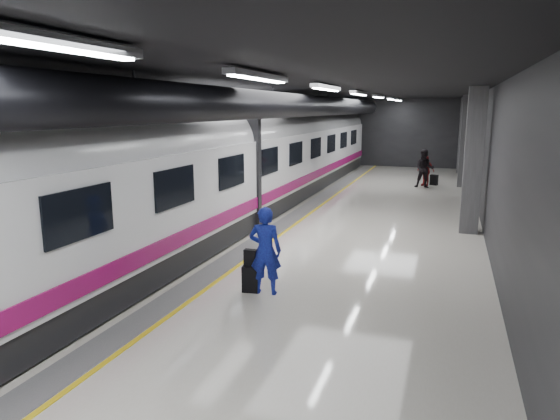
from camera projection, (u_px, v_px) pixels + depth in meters
The scene contains 9 objects.
ground at pixel (313, 235), 15.39m from camera, with size 40.00×40.00×0.00m, color silver.
platform_hall at pixel (313, 118), 15.66m from camera, with size 10.02×40.02×4.51m.
train at pixel (216, 165), 16.01m from camera, with size 3.05×38.00×4.05m.
traveler_main at pixel (265, 251), 10.38m from camera, with size 0.68×0.45×1.87m, color #1936BE.
suitcase_main at pixel (251, 279), 10.60m from camera, with size 0.35×0.22×0.57m, color black.
shoulder_bag at pixel (251, 258), 10.52m from camera, with size 0.27×0.14×0.36m, color black.
traveler_far_a at pixel (424, 169), 24.50m from camera, with size 0.92×0.72×1.89m, color black.
traveler_far_b at pixel (426, 171), 25.22m from camera, with size 0.89×0.37×1.53m, color maroon.
suitcase_far at pixel (434, 180), 25.52m from camera, with size 0.36×0.23×0.53m, color black.
Camera 1 is at (3.87, -14.45, 3.83)m, focal length 32.00 mm.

